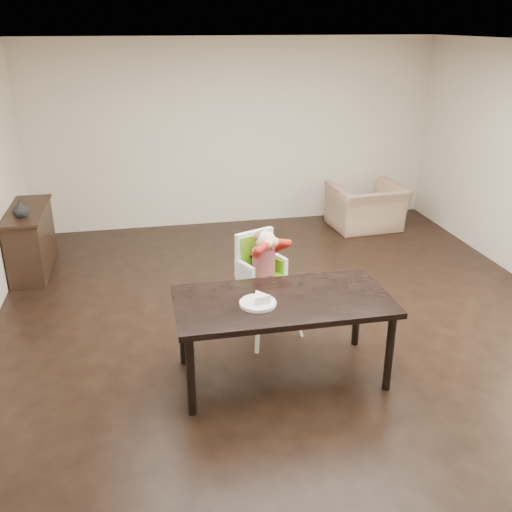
% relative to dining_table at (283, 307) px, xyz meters
% --- Properties ---
extents(ground, '(7.00, 7.00, 0.00)m').
position_rel_dining_table_xyz_m(ground, '(0.32, 0.69, -0.67)').
color(ground, black).
rests_on(ground, ground).
extents(room_walls, '(6.02, 7.02, 2.71)m').
position_rel_dining_table_xyz_m(room_walls, '(0.32, 0.69, 1.18)').
color(room_walls, beige).
rests_on(room_walls, ground).
extents(dining_table, '(1.80, 0.90, 0.75)m').
position_rel_dining_table_xyz_m(dining_table, '(0.00, 0.00, 0.00)').
color(dining_table, black).
rests_on(dining_table, ground).
extents(high_chair, '(0.60, 0.60, 1.09)m').
position_rel_dining_table_xyz_m(high_chair, '(-0.01, 0.77, 0.10)').
color(high_chair, white).
rests_on(high_chair, ground).
extents(plate, '(0.36, 0.36, 0.09)m').
position_rel_dining_table_xyz_m(plate, '(-0.22, -0.06, 0.11)').
color(plate, white).
rests_on(plate, dining_table).
extents(armchair, '(1.06, 0.74, 0.89)m').
position_rel_dining_table_xyz_m(armchair, '(2.17, 3.49, -0.23)').
color(armchair, tan).
rests_on(armchair, ground).
extents(sideboard, '(0.44, 1.26, 0.79)m').
position_rel_dining_table_xyz_m(sideboard, '(-2.46, 2.86, -0.27)').
color(sideboard, black).
rests_on(sideboard, ground).
extents(vase, '(0.24, 0.25, 0.19)m').
position_rel_dining_table_xyz_m(vase, '(-2.46, 2.57, 0.21)').
color(vase, '#99999E').
rests_on(vase, sideboard).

